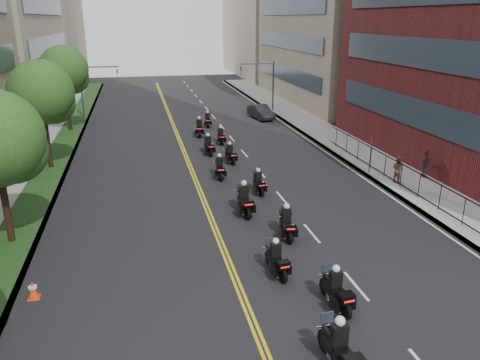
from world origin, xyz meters
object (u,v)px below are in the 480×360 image
at_px(motorcycle_9, 221,137).
at_px(motorcycle_10, 199,128).
at_px(motorcycle_4, 244,201).
at_px(motorcycle_8, 208,146).
at_px(motorcycle_6, 220,168).
at_px(pedestrian_c, 425,163).
at_px(motorcycle_3, 287,224).
at_px(motorcycle_11, 208,120).
at_px(motorcycle_5, 259,183).
at_px(traffic_cone, 33,290).
at_px(motorcycle_1, 336,292).
at_px(parked_sedan, 261,112).
at_px(pedestrian_b, 398,169).
at_px(motorcycle_0, 340,352).
at_px(motorcycle_7, 230,155).
at_px(motorcycle_2, 277,261).

height_order(motorcycle_9, motorcycle_10, motorcycle_10).
relative_size(motorcycle_4, motorcycle_8, 1.12).
bearing_deg(motorcycle_6, motorcycle_4, -83.61).
bearing_deg(pedestrian_c, motorcycle_3, 148.53).
distance_m(motorcycle_3, motorcycle_11, 25.44).
bearing_deg(motorcycle_5, motorcycle_11, 90.43).
bearing_deg(traffic_cone, motorcycle_11, 68.57).
xyz_separation_m(motorcycle_1, motorcycle_8, (-1.41, 21.60, -0.01)).
distance_m(motorcycle_5, motorcycle_11, 19.19).
bearing_deg(traffic_cone, parked_sedan, 60.89).
bearing_deg(parked_sedan, pedestrian_b, -90.17).
distance_m(motorcycle_0, parked_sedan, 38.10).
bearing_deg(motorcycle_0, parked_sedan, 74.36).
relative_size(motorcycle_10, traffic_cone, 3.31).
relative_size(motorcycle_3, motorcycle_7, 1.08).
height_order(motorcycle_1, motorcycle_9, motorcycle_1).
bearing_deg(pedestrian_c, motorcycle_8, 85.01).
bearing_deg(motorcycle_0, motorcycle_4, 85.96).
xyz_separation_m(motorcycle_6, motorcycle_7, (1.37, 3.24, -0.03)).
relative_size(motorcycle_1, motorcycle_9, 1.10).
xyz_separation_m(motorcycle_1, motorcycle_6, (-1.56, 15.74, -0.02)).
xyz_separation_m(motorcycle_2, motorcycle_10, (0.18, 24.99, 0.07)).
distance_m(motorcycle_0, motorcycle_9, 27.86).
bearing_deg(motorcycle_1, motorcycle_11, 85.44).
xyz_separation_m(motorcycle_0, motorcycle_7, (1.07, 22.15, -0.12)).
bearing_deg(motorcycle_11, motorcycle_0, -86.61).
relative_size(motorcycle_8, traffic_cone, 3.12).
bearing_deg(motorcycle_11, motorcycle_5, -83.82).
bearing_deg(motorcycle_0, motorcycle_6, 86.58).
distance_m(motorcycle_9, pedestrian_c, 16.78).
bearing_deg(motorcycle_10, motorcycle_3, -80.29).
bearing_deg(traffic_cone, motorcycle_9, 62.47).
xyz_separation_m(motorcycle_0, motorcycle_2, (-0.21, 5.95, -0.10)).
distance_m(motorcycle_6, motorcycle_7, 3.52).
height_order(motorcycle_10, pedestrian_b, pedestrian_b).
relative_size(motorcycle_3, motorcycle_4, 0.91).
height_order(motorcycle_5, motorcycle_9, same).
bearing_deg(motorcycle_11, motorcycle_3, -84.47).
relative_size(motorcycle_7, pedestrian_c, 1.15).
distance_m(motorcycle_5, traffic_cone, 14.67).
bearing_deg(parked_sedan, motorcycle_1, -108.65).
xyz_separation_m(motorcycle_0, traffic_cone, (-9.85, 6.25, -0.38)).
bearing_deg(motorcycle_9, motorcycle_3, -89.19).
relative_size(motorcycle_4, motorcycle_10, 1.05).
distance_m(pedestrian_b, traffic_cone, 22.35).
bearing_deg(motorcycle_2, pedestrian_c, 30.59).
bearing_deg(motorcycle_3, motorcycle_2, -108.52).
height_order(motorcycle_11, traffic_cone, motorcycle_11).
relative_size(motorcycle_8, parked_sedan, 0.52).
xyz_separation_m(motorcycle_1, pedestrian_c, (11.71, 12.51, 0.41)).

